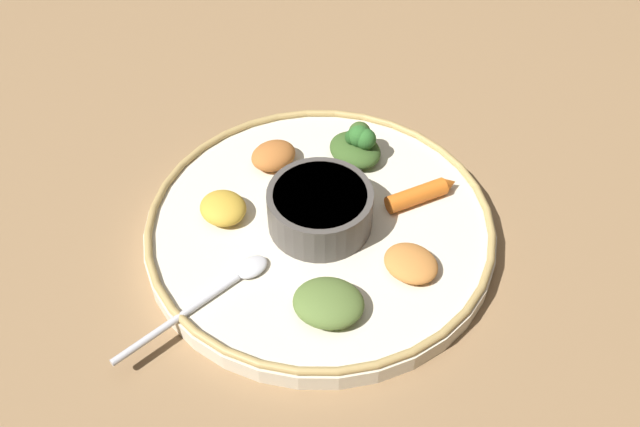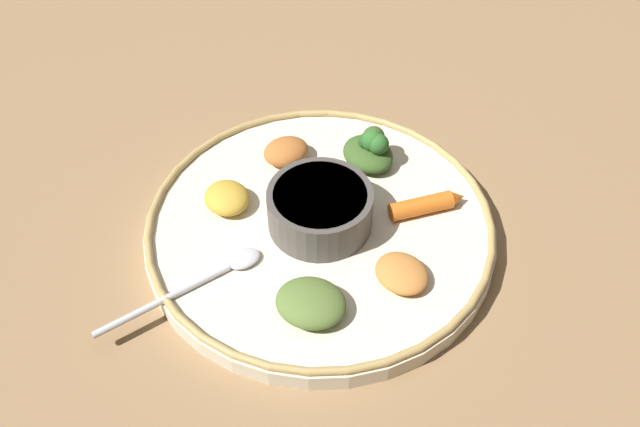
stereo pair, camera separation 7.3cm
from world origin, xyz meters
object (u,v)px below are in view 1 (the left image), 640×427
center_bowl (320,208)px  greens_pile (357,145)px  spoon (217,291)px  carrot_near_spoon (422,194)px

center_bowl → greens_pile: greens_pile is taller
center_bowl → spoon: center_bowl is taller
spoon → greens_pile: 0.24m
center_bowl → carrot_near_spoon: size_ratio=1.34×
greens_pile → carrot_near_spoon: 0.09m
spoon → greens_pile: bearing=149.8°
greens_pile → carrot_near_spoon: greens_pile is taller
spoon → center_bowl: bearing=138.7°
center_bowl → greens_pile: size_ratio=1.33×
greens_pile → center_bowl: bearing=-16.4°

